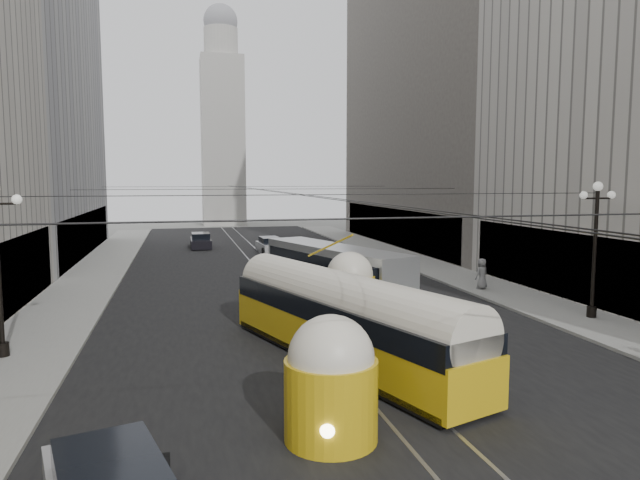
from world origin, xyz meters
TOP-DOWN VIEW (x-y plane):
  - road at (0.00, 32.50)m, footprint 20.00×85.00m
  - sidewalk_left at (-12.00, 36.00)m, footprint 4.00×72.00m
  - sidewalk_right at (12.00, 36.00)m, footprint 4.00×72.00m
  - rail_left at (-0.75, 32.50)m, footprint 0.12×85.00m
  - rail_right at (0.75, 32.50)m, footprint 0.12×85.00m
  - building_left_far at (-19.99, 48.00)m, footprint 12.60×28.60m
  - building_right_far at (20.00, 48.00)m, footprint 12.60×32.60m
  - distant_tower at (0.00, 80.00)m, footprint 6.00×6.00m
  - lamppost_right_mid at (12.60, 18.00)m, footprint 1.86×0.44m
  - catenary at (0.12, 31.49)m, footprint 25.00×72.00m
  - streetcar at (-0.50, 14.85)m, footprint 6.46×14.40m
  - city_bus at (2.20, 26.00)m, footprint 5.94×11.84m
  - sedan_white_far at (1.66, 46.52)m, footprint 2.10×4.57m
  - sedan_dark_far at (-4.33, 51.55)m, footprint 1.94×4.64m
  - pedestrian_sidewalk_right at (11.14, 25.58)m, footprint 1.03×0.85m

SIDE VIEW (x-z plane):
  - road at x=0.00m, z-range -0.01..0.01m
  - rail_left at x=-0.75m, z-range -0.02..0.02m
  - rail_right at x=0.75m, z-range -0.02..0.02m
  - sidewalk_left at x=-12.00m, z-range 0.00..0.15m
  - sidewalk_right at x=12.00m, z-range 0.00..0.15m
  - sedan_white_far at x=1.66m, z-range -0.07..1.34m
  - sedan_dark_far at x=-4.33m, z-range -0.07..1.40m
  - pedestrian_sidewalk_right at x=11.14m, z-range 0.15..1.96m
  - city_bus at x=2.20m, z-range 0.14..3.04m
  - streetcar at x=-0.50m, z-range -0.04..3.26m
  - lamppost_right_mid at x=12.60m, z-range 0.56..6.93m
  - catenary at x=0.12m, z-range 5.77..6.00m
  - building_left_far at x=-19.99m, z-range 0.01..28.61m
  - distant_tower at x=0.00m, z-range -0.71..30.65m
  - building_right_far at x=20.00m, z-range 0.01..32.61m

